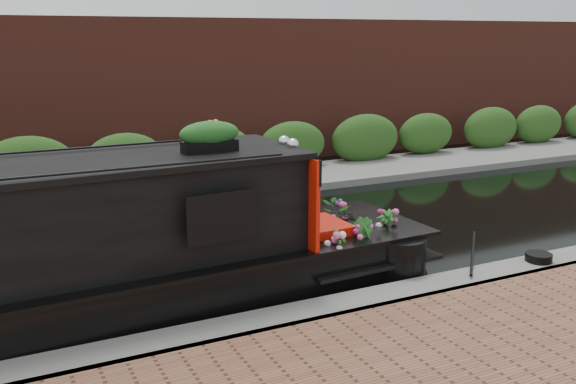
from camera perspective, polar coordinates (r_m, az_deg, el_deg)
name	(u,v)px	position (r m, az deg, el deg)	size (l,w,h in m)	color
ground	(196,254)	(10.86, -8.14, -5.47)	(80.00, 80.00, 0.00)	black
near_bank_coping	(282,334)	(8.02, -0.54, -12.55)	(40.00, 0.60, 0.50)	slate
far_bank_path	(137,198)	(14.76, -13.27, -0.52)	(40.00, 2.40, 0.34)	slate
far_hedge	(128,190)	(15.61, -14.03, 0.22)	(40.00, 1.10, 2.80)	#274E1A
far_brick_wall	(110,173)	(17.63, -15.52, 1.66)	(40.00, 1.00, 8.00)	#602A20
rope_fender	(413,253)	(10.46, 11.04, -5.34)	(0.35, 0.35, 0.35)	brown
coiled_mooring_rope	(539,257)	(10.39, 21.39, -5.42)	(0.39, 0.39, 0.12)	black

